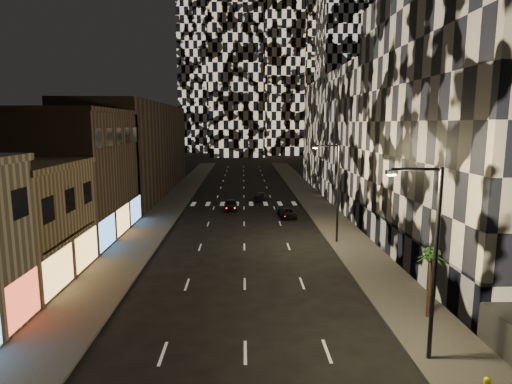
{
  "coord_description": "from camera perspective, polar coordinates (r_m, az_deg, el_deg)",
  "views": [
    {
      "loc": [
        -0.05,
        -8.31,
        11.03
      ],
      "look_at": [
        0.87,
        22.92,
        6.0
      ],
      "focal_mm": 30.0,
      "sensor_mm": 36.0,
      "label": 1
    }
  ],
  "objects": [
    {
      "name": "streetlight_near",
      "position": [
        20.93,
        22.24,
        -7.29
      ],
      "size": [
        2.55,
        0.25,
        9.0
      ],
      "color": "black",
      "rests_on": "sidewalk_right"
    },
    {
      "name": "car_dark_oncoming",
      "position": [
        61.93,
        0.64,
        -0.54
      ],
      "size": [
        2.02,
        4.34,
        1.23
      ],
      "primitive_type": "imported",
      "rotation": [
        0.0,
        0.0,
        3.07
      ],
      "color": "black",
      "rests_on": "ground"
    },
    {
      "name": "streetlight_far",
      "position": [
        39.63,
        10.57,
        0.75
      ],
      "size": [
        2.55,
        0.25,
        9.0
      ],
      "color": "black",
      "rests_on": "sidewalk_right"
    },
    {
      "name": "car_dark_midlane",
      "position": [
        55.17,
        -3.34,
        -1.68
      ],
      "size": [
        1.81,
        4.09,
        1.37
      ],
      "primitive_type": "imported",
      "rotation": [
        0.0,
        0.0,
        0.05
      ],
      "color": "black",
      "rests_on": "ground"
    },
    {
      "name": "retail_filler_left",
      "position": [
        70.5,
        -15.68,
        5.53
      ],
      "size": [
        10.0,
        40.0,
        14.0
      ],
      "primitive_type": "cube",
      "color": "#473628",
      "rests_on": "ground"
    },
    {
      "name": "sidewalk_right",
      "position": [
        60.18,
        7.95,
        -1.44
      ],
      "size": [
        4.0,
        120.0,
        0.15
      ],
      "primitive_type": "cube",
      "color": "#47443F",
      "rests_on": "ground"
    },
    {
      "name": "curb_right",
      "position": [
        59.86,
        5.97,
        -1.45
      ],
      "size": [
        0.2,
        120.0,
        0.15
      ],
      "primitive_type": "cube",
      "color": "#4C4C47",
      "rests_on": "ground"
    },
    {
      "name": "car_dark_rightlane",
      "position": [
        50.65,
        4.19,
        -2.83
      ],
      "size": [
        2.2,
        4.08,
        1.09
      ],
      "primitive_type": "imported",
      "rotation": [
        0.0,
        0.0,
        0.1
      ],
      "color": "black",
      "rests_on": "ground"
    },
    {
      "name": "midrise_right",
      "position": [
        38.45,
        30.05,
        7.89
      ],
      "size": [
        16.0,
        25.0,
        22.0
      ],
      "primitive_type": "cube",
      "color": "#232326",
      "rests_on": "ground"
    },
    {
      "name": "midrise_filler_right",
      "position": [
        68.35,
        15.49,
        7.11
      ],
      "size": [
        16.0,
        40.0,
        18.0
      ],
      "primitive_type": "cube",
      "color": "#232326",
      "rests_on": "ground"
    },
    {
      "name": "tower_right_mid",
      "position": [
        152.6,
        12.73,
        23.73
      ],
      "size": [
        20.0,
        20.0,
        100.0
      ],
      "primitive_type": "cube",
      "color": "black",
      "rests_on": "ground"
    },
    {
      "name": "tower_center_low",
      "position": [
        152.74,
        -2.58,
        22.95
      ],
      "size": [
        18.0,
        18.0,
        95.0
      ],
      "primitive_type": "cube",
      "color": "black",
      "rests_on": "ground"
    },
    {
      "name": "retail_brown",
      "position": [
        45.4,
        -23.62,
        2.01
      ],
      "size": [
        10.0,
        15.0,
        12.0
      ],
      "primitive_type": "cube",
      "color": "#473628",
      "rests_on": "ground"
    },
    {
      "name": "curb_left",
      "position": [
        59.85,
        -9.21,
        -1.52
      ],
      "size": [
        0.2,
        120.0,
        0.15
      ],
      "primitive_type": "cube",
      "color": "#4C4C47",
      "rests_on": "ground"
    },
    {
      "name": "midrise_base",
      "position": [
        36.33,
        18.37,
        -6.54
      ],
      "size": [
        0.6,
        25.0,
        3.0
      ],
      "primitive_type": "cube",
      "color": "#383838",
      "rests_on": "ground"
    },
    {
      "name": "palm_tree",
      "position": [
        26.08,
        22.36,
        -8.47
      ],
      "size": [
        2.01,
        2.04,
        3.99
      ],
      "color": "#47331E",
      "rests_on": "sidewalk_right"
    },
    {
      "name": "sidewalk_left",
      "position": [
        60.16,
        -11.19,
        -1.53
      ],
      "size": [
        4.0,
        120.0,
        0.15
      ],
      "primitive_type": "cube",
      "color": "#47443F",
      "rests_on": "ground"
    }
  ]
}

